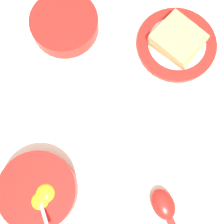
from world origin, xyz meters
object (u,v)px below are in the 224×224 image
toast_plate (176,44)px  egg_bowl (38,191)px  toast_sandwich (179,39)px  soup_spoon (165,209)px  congee_bowl (65,24)px

toast_plate → egg_bowl: bearing=140.8°
toast_plate → toast_sandwich: size_ratio=1.32×
toast_sandwich → soup_spoon: 0.40m
toast_plate → congee_bowl: (0.03, 0.28, 0.02)m
toast_plate → soup_spoon: bearing=176.4°
toast_sandwich → congee_bowl: bearing=83.2°
toast_plate → congee_bowl: size_ratio=1.18×
toast_sandwich → soup_spoon: (-0.39, 0.03, -0.02)m
toast_sandwich → congee_bowl: toast_sandwich is taller
toast_plate → soup_spoon: soup_spoon is taller
toast_plate → congee_bowl: 0.28m
egg_bowl → soup_spoon: (-0.02, -0.28, -0.01)m
toast_sandwich → congee_bowl: (0.03, 0.28, -0.01)m
toast_sandwich → toast_plate: bearing=146.3°
toast_plate → toast_sandwich: 0.03m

